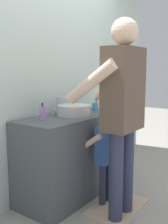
% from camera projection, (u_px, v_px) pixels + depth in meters
% --- Properties ---
extents(ground_plane, '(14.00, 14.00, 0.00)m').
position_uv_depth(ground_plane, '(96.00, 201.00, 2.81)').
color(ground_plane, '#9E998E').
extents(back_wall, '(4.40, 0.08, 2.70)m').
position_uv_depth(back_wall, '(49.00, 68.00, 2.97)').
color(back_wall, silver).
rests_on(back_wall, ground).
extents(vanity_cabinet, '(1.27, 0.54, 0.86)m').
position_uv_depth(vanity_cabinet, '(73.00, 155.00, 2.92)').
color(vanity_cabinet, '#4C5156').
rests_on(vanity_cabinet, ground).
extents(sink_basin, '(0.34, 0.34, 0.11)m').
position_uv_depth(sink_basin, '(74.00, 110.00, 2.84)').
color(sink_basin, silver).
rests_on(sink_basin, vanity_cabinet).
extents(faucet, '(0.18, 0.14, 0.18)m').
position_uv_depth(faucet, '(58.00, 106.00, 2.95)').
color(faucet, '#B7BABF').
rests_on(faucet, vanity_cabinet).
extents(toothbrush_cup, '(0.07, 0.07, 0.21)m').
position_uv_depth(toothbrush_cup, '(95.00, 106.00, 3.15)').
color(toothbrush_cup, '#4C8EB2').
rests_on(toothbrush_cup, vanity_cabinet).
extents(soap_bottle, '(0.06, 0.06, 0.17)m').
position_uv_depth(soap_bottle, '(43.00, 113.00, 2.57)').
color(soap_bottle, '#B27FC6').
rests_on(soap_bottle, vanity_cabinet).
extents(bath_mat, '(0.64, 0.40, 0.02)m').
position_uv_depth(bath_mat, '(117.00, 207.00, 2.67)').
color(bath_mat, '#CCAD8E').
rests_on(bath_mat, ground).
extents(child_toddler, '(0.29, 0.29, 0.93)m').
position_uv_depth(child_toddler, '(105.00, 150.00, 2.67)').
color(child_toddler, '#2D334C').
rests_on(child_toddler, ground).
extents(adult_parent, '(0.55, 0.57, 1.76)m').
position_uv_depth(adult_parent, '(121.00, 102.00, 2.36)').
color(adult_parent, '#2D334C').
rests_on(adult_parent, ground).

